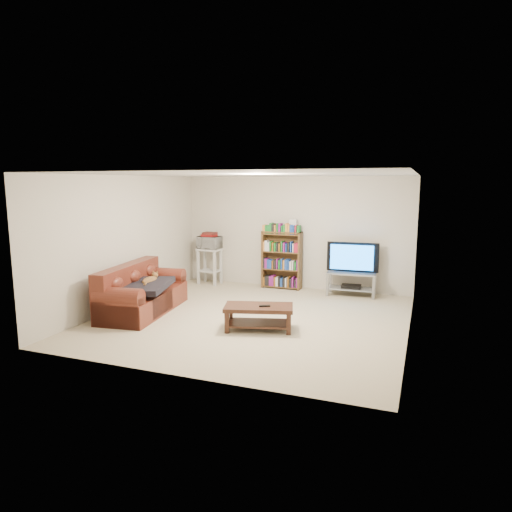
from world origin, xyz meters
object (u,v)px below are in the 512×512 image
at_px(sofa, 140,295).
at_px(coffee_table, 259,313).
at_px(tv_stand, 351,280).
at_px(bookshelf, 282,259).

height_order(sofa, coffee_table, sofa).
bearing_deg(tv_stand, sofa, -145.64).
xyz_separation_m(coffee_table, bookshelf, (-0.52, 2.84, 0.37)).
relative_size(tv_stand, bookshelf, 0.79).
bearing_deg(bookshelf, sofa, -124.07).
height_order(coffee_table, bookshelf, bookshelf).
bearing_deg(coffee_table, bookshelf, 84.27).
distance_m(sofa, bookshelf, 3.21).
bearing_deg(tv_stand, bookshelf, 171.91).
relative_size(coffee_table, bookshelf, 0.94).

